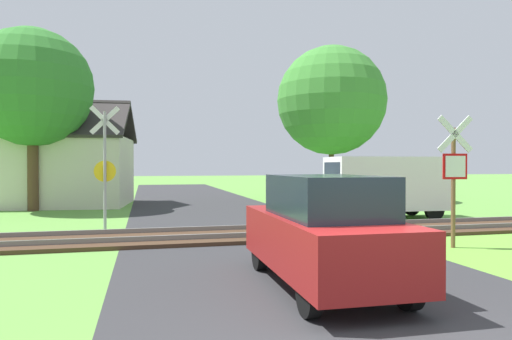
{
  "coord_description": "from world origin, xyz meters",
  "views": [
    {
      "loc": [
        -2.71,
        -4.43,
        1.94
      ],
      "look_at": [
        0.5,
        8.65,
        1.8
      ],
      "focal_mm": 32.0,
      "sensor_mm": 36.0,
      "label": 1
    }
  ],
  "objects_px": {
    "stop_sign_near": "(454,172)",
    "tree_left": "(33,88)",
    "tree_right": "(331,101)",
    "parked_car": "(323,231)",
    "mail_truck": "(382,185)",
    "house": "(57,168)",
    "crossing_sign_far": "(105,162)"
  },
  "relations": [
    {
      "from": "crossing_sign_far",
      "to": "mail_truck",
      "type": "xyz_separation_m",
      "value": [
        9.55,
        0.68,
        -0.81
      ]
    },
    {
      "from": "mail_truck",
      "to": "crossing_sign_far",
      "type": "bearing_deg",
      "value": 97.03
    },
    {
      "from": "stop_sign_near",
      "to": "parked_car",
      "type": "bearing_deg",
      "value": 36.48
    },
    {
      "from": "tree_right",
      "to": "mail_truck",
      "type": "bearing_deg",
      "value": -100.64
    },
    {
      "from": "crossing_sign_far",
      "to": "tree_right",
      "type": "bearing_deg",
      "value": 37.06
    },
    {
      "from": "tree_right",
      "to": "stop_sign_near",
      "type": "bearing_deg",
      "value": -101.75
    },
    {
      "from": "house",
      "to": "parked_car",
      "type": "relative_size",
      "value": 1.85
    },
    {
      "from": "stop_sign_near",
      "to": "tree_right",
      "type": "height_order",
      "value": "tree_right"
    },
    {
      "from": "stop_sign_near",
      "to": "tree_left",
      "type": "bearing_deg",
      "value": -39.11
    },
    {
      "from": "crossing_sign_far",
      "to": "house",
      "type": "bearing_deg",
      "value": 105.6
    },
    {
      "from": "crossing_sign_far",
      "to": "house",
      "type": "height_order",
      "value": "house"
    },
    {
      "from": "house",
      "to": "tree_right",
      "type": "xyz_separation_m",
      "value": [
        14.06,
        -0.44,
        3.67
      ]
    },
    {
      "from": "tree_right",
      "to": "tree_left",
      "type": "distance_m",
      "value": 14.73
    },
    {
      "from": "crossing_sign_far",
      "to": "tree_left",
      "type": "relative_size",
      "value": 0.48
    },
    {
      "from": "tree_right",
      "to": "crossing_sign_far",
      "type": "bearing_deg",
      "value": -141.1
    },
    {
      "from": "crossing_sign_far",
      "to": "mail_truck",
      "type": "distance_m",
      "value": 9.61
    },
    {
      "from": "tree_right",
      "to": "tree_left",
      "type": "xyz_separation_m",
      "value": [
        -14.56,
        -2.2,
        -0.24
      ]
    },
    {
      "from": "stop_sign_near",
      "to": "tree_right",
      "type": "xyz_separation_m",
      "value": [
        2.92,
        14.02,
        3.7
      ]
    },
    {
      "from": "crossing_sign_far",
      "to": "tree_left",
      "type": "distance_m",
      "value": 8.23
    },
    {
      "from": "parked_car",
      "to": "mail_truck",
      "type": "bearing_deg",
      "value": 56.42
    },
    {
      "from": "tree_right",
      "to": "parked_car",
      "type": "bearing_deg",
      "value": -113.57
    },
    {
      "from": "stop_sign_near",
      "to": "house",
      "type": "bearing_deg",
      "value": -46.07
    },
    {
      "from": "house",
      "to": "parked_car",
      "type": "distance_m",
      "value": 18.31
    },
    {
      "from": "tree_right",
      "to": "tree_left",
      "type": "relative_size",
      "value": 1.09
    },
    {
      "from": "tree_right",
      "to": "tree_left",
      "type": "height_order",
      "value": "tree_right"
    },
    {
      "from": "crossing_sign_far",
      "to": "tree_right",
      "type": "distance_m",
      "value": 14.68
    },
    {
      "from": "house",
      "to": "mail_truck",
      "type": "height_order",
      "value": "house"
    },
    {
      "from": "stop_sign_near",
      "to": "parked_car",
      "type": "xyz_separation_m",
      "value": [
        -4.29,
        -2.49,
        -0.88
      ]
    },
    {
      "from": "tree_left",
      "to": "mail_truck",
      "type": "relative_size",
      "value": 1.55
    },
    {
      "from": "stop_sign_near",
      "to": "crossing_sign_far",
      "type": "height_order",
      "value": "crossing_sign_far"
    },
    {
      "from": "stop_sign_near",
      "to": "mail_truck",
      "type": "bearing_deg",
      "value": -97.01
    },
    {
      "from": "crossing_sign_far",
      "to": "stop_sign_near",
      "type": "bearing_deg",
      "value": -33.54
    }
  ]
}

